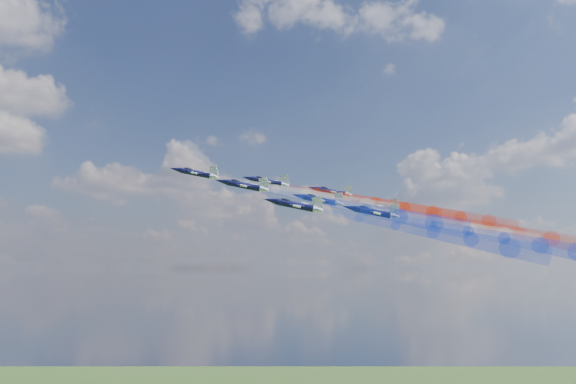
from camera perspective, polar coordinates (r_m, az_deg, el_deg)
jet_lead at (r=156.63m, az=-7.82°, el=1.60°), size 15.63×15.72×7.06m
trail_lead at (r=150.61m, az=1.52°, el=-0.22°), size 32.93×31.51×13.14m
jet_inner_left at (r=141.99m, az=-3.75°, el=0.55°), size 15.63×15.72×7.06m
trail_inner_left at (r=138.11m, az=6.67°, el=-1.48°), size 32.93×31.51×13.14m
jet_inner_right at (r=162.55m, az=-1.74°, el=0.88°), size 15.63×15.72×7.06m
trail_inner_right at (r=159.23m, az=7.35°, el=-0.88°), size 32.93×31.51×13.14m
jet_outer_left at (r=128.31m, az=0.65°, el=-1.13°), size 15.63×15.72×7.06m
trail_outer_left at (r=126.81m, az=12.21°, el=-3.38°), size 32.93×31.51×13.14m
jet_center_third at (r=149.07m, az=2.73°, el=-0.68°), size 15.63×15.72×7.06m
trail_center_third at (r=148.09m, az=12.66°, el=-2.60°), size 32.93×31.51×13.14m
jet_outer_right at (r=174.49m, az=3.75°, el=0.02°), size 15.63×15.72×7.06m
trail_outer_right at (r=173.57m, az=12.22°, el=-1.61°), size 32.93×31.51×13.14m
jet_rear_left at (r=138.24m, az=7.26°, el=-1.71°), size 15.63×15.72×7.06m
trail_rear_left at (r=139.54m, az=17.88°, el=-3.73°), size 32.93×31.51×13.14m
jet_rear_right at (r=159.99m, az=7.53°, el=-1.12°), size 15.63×15.72×7.06m
trail_rear_right at (r=161.03m, az=16.72°, el=-2.87°), size 32.93×31.51×13.14m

